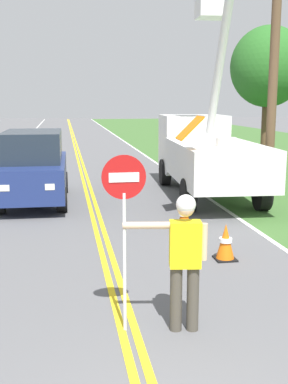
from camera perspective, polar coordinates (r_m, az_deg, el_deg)
The scene contains 12 objects.
centerline_yellow_left at distance 22.76m, azimuth -7.61°, elevation 3.14°, with size 0.11×110.00×0.01m, color yellow.
centerline_yellow_right at distance 22.77m, azimuth -7.16°, elevation 3.15°, with size 0.11×110.00×0.01m, color yellow.
edge_line_right at distance 23.16m, azimuth 1.56°, elevation 3.36°, with size 0.12×110.00×0.01m, color silver.
edge_line_left at distance 22.93m, azimuth -16.42°, elevation 2.85°, with size 0.12×110.00×0.01m, color silver.
flagger_worker at distance 6.30m, azimuth 4.75°, elevation -7.28°, with size 1.08×0.31×1.83m.
stop_sign_paddle at distance 6.10m, azimuth -2.36°, elevation -1.42°, with size 0.56×0.04×2.33m.
utility_bucket_truck at distance 15.64m, azimuth 7.21°, elevation 4.98°, with size 3.01×6.92×6.16m.
oncoming_suv_nearest at distance 14.63m, azimuth -12.83°, elevation 2.91°, with size 1.97×4.63×2.10m.
utility_pole_near at distance 15.55m, azimuth 15.12°, elevation 16.38°, with size 1.80×0.28×8.85m.
traffic_cone_lead at distance 9.37m, azimuth 9.55°, elevation -5.87°, with size 0.40×0.40×0.70m.
traffic_cone_mid at distance 11.34m, azimuth 4.75°, elevation -2.83°, with size 0.40×0.40×0.70m.
roadside_tree_verge at distance 20.60m, azimuth 14.36°, elevation 14.00°, with size 3.00×3.00×5.90m.
Camera 1 is at (-0.77, -2.55, 3.00)m, focal length 45.40 mm.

